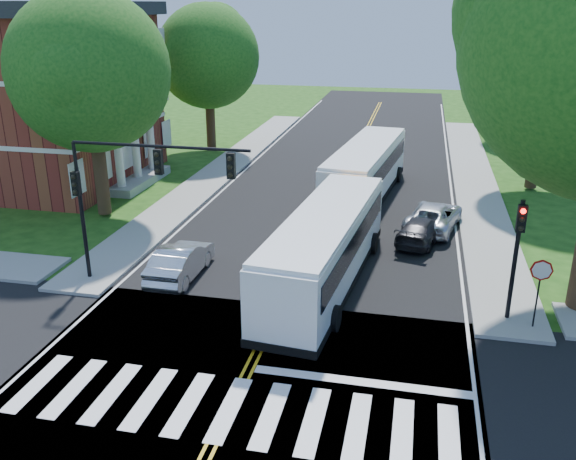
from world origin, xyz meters
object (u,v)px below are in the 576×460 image
(signal_nw, at_px, (133,181))
(bus_lead, at_px, (325,247))
(bus_follow, at_px, (366,170))
(hatchback, at_px, (180,261))
(suv, at_px, (434,216))
(dark_sedan, at_px, (421,230))
(signal_ne, at_px, (517,245))

(signal_nw, height_order, bus_lead, signal_nw)
(bus_lead, xyz_separation_m, bus_follow, (0.45, 12.13, 0.02))
(bus_follow, relative_size, hatchback, 2.82)
(hatchback, xyz_separation_m, suv, (10.26, 8.17, -0.04))
(signal_nw, xyz_separation_m, bus_follow, (7.63, 13.86, -2.74))
(bus_lead, xyz_separation_m, dark_sedan, (3.74, 5.53, -1.00))
(signal_nw, xyz_separation_m, bus_lead, (7.18, 1.73, -2.76))
(hatchback, bearing_deg, dark_sedan, -147.22)
(signal_ne, bearing_deg, signal_nw, -179.95)
(signal_nw, height_order, dark_sedan, signal_nw)
(bus_follow, height_order, hatchback, bus_follow)
(hatchback, height_order, dark_sedan, hatchback)
(signal_ne, xyz_separation_m, dark_sedan, (-3.13, 7.25, -2.35))
(bus_follow, height_order, dark_sedan, bus_follow)
(suv, distance_m, dark_sedan, 2.09)
(signal_ne, height_order, dark_sedan, signal_ne)
(dark_sedan, bearing_deg, signal_nw, 48.22)
(signal_nw, xyz_separation_m, hatchback, (1.26, 1.09, -3.66))
(bus_lead, height_order, bus_follow, bus_follow)
(bus_lead, xyz_separation_m, hatchback, (-5.92, -0.63, -0.90))
(signal_nw, height_order, suv, signal_nw)
(dark_sedan, bearing_deg, bus_lead, 70.52)
(signal_ne, bearing_deg, bus_follow, 114.89)
(signal_ne, height_order, suv, signal_ne)
(signal_nw, relative_size, bus_lead, 0.60)
(signal_nw, distance_m, hatchback, 4.02)
(bus_lead, xyz_separation_m, suv, (4.34, 7.54, -0.94))
(signal_ne, distance_m, bus_follow, 15.32)
(signal_nw, distance_m, suv, 15.24)
(suv, bearing_deg, dark_sedan, 86.48)
(signal_nw, xyz_separation_m, dark_sedan, (10.92, 7.26, -3.77))
(signal_ne, bearing_deg, dark_sedan, 113.37)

